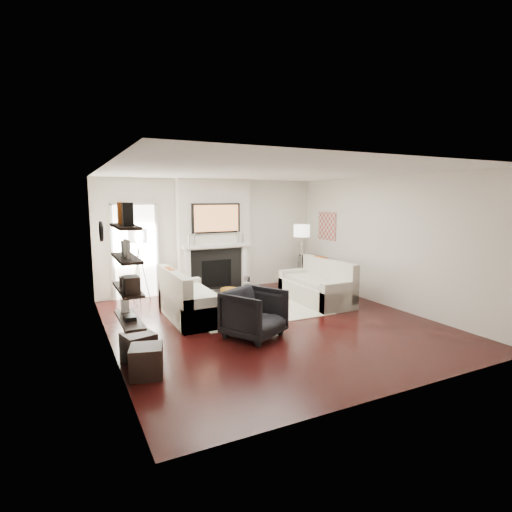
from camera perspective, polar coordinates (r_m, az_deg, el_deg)
name	(u,v)px	position (r m, az deg, el deg)	size (l,w,h in m)	color
room_envelope	(271,249)	(7.09, 2.16, 0.98)	(6.00, 6.00, 6.00)	black
chimney_breast	(214,236)	(9.69, -6.01, 2.90)	(1.80, 0.25, 2.70)	silver
fireplace_surround	(217,270)	(9.68, -5.65, -2.06)	(1.30, 0.02, 1.04)	black
firebox	(217,273)	(9.69, -5.64, -2.48)	(0.75, 0.02, 0.65)	black
mantel_pilaster_l	(188,272)	(9.42, -9.69, -2.24)	(0.12, 0.08, 1.10)	white
mantel_pilaster_r	(244,267)	(9.92, -1.71, -1.60)	(0.12, 0.08, 1.10)	white
mantel_shelf	(217,246)	(9.54, -5.60, 1.43)	(1.70, 0.18, 0.07)	white
tv_body	(216,218)	(9.51, -5.71, 5.40)	(1.20, 0.06, 0.70)	black
tv_screen	(217,218)	(9.48, -5.64, 5.39)	(1.10, 0.01, 0.62)	#BF723F
candlestick_l_tall	(194,239)	(9.35, -8.79, 2.38)	(0.04, 0.04, 0.30)	silver
candlestick_l_short	(189,241)	(9.32, -9.54, 2.15)	(0.04, 0.04, 0.24)	silver
candlestick_r_tall	(238,237)	(9.74, -2.61, 2.70)	(0.04, 0.04, 0.30)	silver
candlestick_r_short	(243,238)	(9.80, -1.91, 2.56)	(0.04, 0.04, 0.24)	silver
hallway_panel	(135,252)	(9.35, -16.89, 0.54)	(0.90, 0.02, 2.10)	white
door_trim_l	(113,253)	(9.27, -19.79, 0.34)	(0.06, 0.06, 2.16)	white
door_trim_r	(157,251)	(9.42, -13.99, 0.71)	(0.06, 0.06, 2.16)	white
door_trim_top	(133,204)	(9.26, -17.15, 7.17)	(1.02, 0.06, 0.06)	white
rug	(254,309)	(8.19, -0.30, -7.63)	(2.60, 2.00, 0.01)	beige
loveseat_left_base	(192,307)	(7.67, -9.10, -7.25)	(0.85, 1.80, 0.42)	beige
loveseat_left_back	(174,293)	(7.50, -11.61, -5.18)	(0.18, 1.80, 0.80)	beige
loveseat_left_arm_n	(207,314)	(6.90, -7.08, -8.19)	(0.85, 0.18, 0.60)	beige
loveseat_left_arm_s	(180,294)	(8.40, -10.78, -5.30)	(0.85, 0.18, 0.60)	beige
loveseat_left_cushion	(194,294)	(7.62, -8.78, -5.33)	(0.63, 1.44, 0.10)	beige
pillow_left_orange	(170,279)	(7.74, -12.22, -3.23)	(0.10, 0.42, 0.42)	#9C4513
pillow_left_charcoal	(178,286)	(7.18, -11.03, -4.18)	(0.10, 0.40, 0.40)	black
loveseat_right_base	(316,293)	(8.80, 8.54, -5.22)	(0.85, 1.80, 0.42)	beige
loveseat_right_back	(329,277)	(8.93, 10.35, -3.00)	(0.18, 1.80, 0.80)	beige
loveseat_right_arm_n	(339,297)	(8.15, 11.83, -5.75)	(0.85, 0.18, 0.60)	beige
loveseat_right_arm_s	(296,282)	(9.44, 5.73, -3.69)	(0.85, 0.18, 0.60)	beige
loveseat_right_cushion	(314,281)	(8.72, 8.30, -3.60)	(0.63, 1.44, 0.10)	beige
pillow_right_orange	(321,266)	(9.13, 9.26, -1.42)	(0.10, 0.42, 0.42)	#9C4513
pillow_right_charcoal	(338,271)	(8.66, 11.57, -2.07)	(0.10, 0.40, 0.40)	black
coffee_table	(240,291)	(8.07, -2.24, -4.98)	(1.10, 0.55, 0.04)	black
coffee_leg_nw	(221,306)	(7.74, -4.96, -7.19)	(0.02, 0.02, 0.38)	silver
coffee_leg_ne	(267,301)	(8.15, 1.64, -6.38)	(0.02, 0.02, 0.38)	silver
coffee_leg_sw	(213,301)	(8.14, -6.10, -6.43)	(0.02, 0.02, 0.38)	silver
coffee_leg_se	(258,296)	(8.52, 0.24, -5.71)	(0.02, 0.02, 0.38)	silver
hurricane_glass	(247,282)	(8.10, -1.28, -3.77)	(0.14, 0.14, 0.24)	white
hurricane_candle	(247,285)	(8.11, -1.28, -4.22)	(0.09, 0.09, 0.13)	white
copper_bowl	(229,290)	(7.97, -3.89, -4.84)	(0.34, 0.34, 0.06)	#BD7C1F
armchair	(254,311)	(6.53, -0.27, -7.89)	(0.83, 0.78, 0.86)	black
lamp_left_post	(139,275)	(9.04, -16.35, -2.58)	(0.02, 0.02, 1.20)	silver
lamp_left_shade	(138,236)	(8.92, -16.57, 2.79)	(0.40, 0.40, 0.30)	white
lamp_left_leg_a	(144,274)	(9.06, -15.66, -2.53)	(0.02, 0.02, 1.25)	silver
lamp_left_leg_b	(136,274)	(9.12, -16.79, -2.51)	(0.02, 0.02, 1.25)	silver
lamp_left_leg_c	(137,276)	(8.94, -16.58, -2.71)	(0.02, 0.02, 1.25)	silver
lamp_right_post	(301,264)	(10.08, 6.46, -1.20)	(0.02, 0.02, 1.20)	silver
lamp_right_shade	(302,231)	(9.98, 6.54, 3.62)	(0.40, 0.40, 0.30)	white
lamp_right_leg_a	(305,264)	(10.14, 6.99, -1.15)	(0.02, 0.02, 1.25)	silver
lamp_right_leg_b	(297,264)	(10.13, 5.91, -1.14)	(0.02, 0.02, 1.25)	silver
lamp_right_leg_c	(301,265)	(9.97, 6.50, -1.30)	(0.02, 0.02, 1.25)	silver
console_top	(317,258)	(10.38, 8.77, -0.24)	(0.35, 1.20, 0.04)	black
console_leg_n	(330,276)	(10.01, 10.54, -2.78)	(0.30, 0.04, 0.71)	black
console_leg_s	(305,269)	(10.89, 7.06, -1.81)	(0.30, 0.04, 0.71)	black
wall_art	(327,226)	(10.26, 10.13, 4.23)	(0.03, 0.70, 0.70)	#B36B59
shelf_bottom	(129,320)	(5.45, -17.65, -8.64)	(0.25, 1.00, 0.04)	black
shelf_lower	(128,289)	(5.35, -17.84, -4.53)	(0.25, 1.00, 0.04)	black
shelf_upper	(126,258)	(5.28, -18.03, -0.29)	(0.25, 1.00, 0.04)	black
shelf_top	(125,226)	(5.23, -18.23, 4.04)	(0.25, 1.00, 0.04)	black
decor_magfile_a	(128,214)	(4.97, -17.86, 5.68)	(0.12, 0.10, 0.28)	black
decor_magfile_b	(123,213)	(5.35, -18.50, 5.80)	(0.12, 0.10, 0.28)	#9C4513
decor_frame_a	(127,249)	(5.18, -17.97, 0.99)	(0.04, 0.30, 0.22)	white
decor_frame_b	(124,248)	(5.44, -18.37, 1.09)	(0.04, 0.22, 0.18)	black
decor_wine_rack	(131,284)	(5.04, -17.40, -3.90)	(0.18, 0.25, 0.20)	black
decor_box_small	(126,281)	(5.49, -18.13, -3.39)	(0.15, 0.12, 0.12)	black
decor_books	(130,318)	(5.38, -17.57, -8.38)	(0.14, 0.20, 0.05)	black
decor_box_tall	(125,305)	(5.74, -18.23, -6.69)	(0.10, 0.10, 0.18)	white
clock_rim	(101,231)	(7.12, -21.27, 3.29)	(0.34, 0.34, 0.04)	black
clock_face	(103,231)	(7.12, -21.07, 3.30)	(0.29, 0.29, 0.01)	white
ottoman_near	(139,347)	(5.90, -16.42, -12.39)	(0.40, 0.40, 0.40)	black
ottoman_far	(147,361)	(5.40, -15.37, -14.31)	(0.40, 0.40, 0.40)	black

